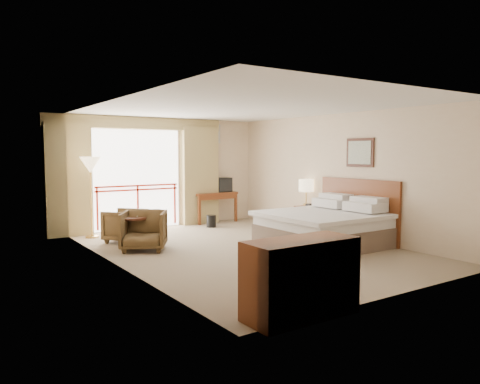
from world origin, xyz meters
TOP-DOWN VIEW (x-y plane):
  - floor at (0.00, 0.00)m, footprint 7.00×7.00m
  - ceiling at (0.00, 0.00)m, footprint 7.00×7.00m
  - wall_back at (0.00, 3.50)m, footprint 5.00×0.00m
  - wall_front at (0.00, -3.50)m, footprint 5.00×0.00m
  - wall_left at (-2.50, 0.00)m, footprint 0.00×7.00m
  - wall_right at (2.50, 0.00)m, footprint 0.00×7.00m
  - balcony_door at (-0.80, 3.48)m, footprint 2.40×0.00m
  - balcony_railing at (-0.80, 3.46)m, footprint 2.09×0.03m
  - curtain_left at (-2.45, 3.35)m, footprint 1.00×0.26m
  - curtain_right at (0.85, 3.35)m, footprint 1.00×0.26m
  - valance at (-0.80, 3.38)m, footprint 4.40×0.22m
  - hvac_vent at (1.30, 3.47)m, footprint 0.50×0.04m
  - bed at (1.50, -0.60)m, footprint 2.13×2.06m
  - headboard at (2.46, -0.60)m, footprint 0.06×2.10m
  - framed_art at (2.47, -0.60)m, footprint 0.04×0.72m
  - nightstand at (2.35, 0.85)m, footprint 0.42×0.50m
  - table_lamp at (2.35, 0.90)m, footprint 0.35×0.35m
  - phone at (2.30, 0.70)m, footprint 0.18×0.14m
  - desk at (1.28, 3.44)m, footprint 1.22×0.59m
  - tv at (1.58, 3.38)m, footprint 0.42×0.34m
  - coffee_maker at (0.93, 3.38)m, footprint 0.14×0.14m
  - cup at (1.08, 3.33)m, footprint 0.08×0.08m
  - wastebasket at (0.79, 2.66)m, footprint 0.31×0.31m
  - armchair_far at (-1.66, 1.99)m, footprint 1.05×1.05m
  - armchair_near at (-1.67, 0.98)m, footprint 1.12×1.13m
  - side_table at (-1.77, 1.30)m, footprint 0.55×0.55m
  - book at (-1.77, 1.30)m, footprint 0.28×0.30m
  - floor_lamp at (-2.09, 2.89)m, footprint 0.45×0.45m
  - dresser at (-1.60, -3.42)m, footprint 1.33×0.57m

SIDE VIEW (x-z plane):
  - floor at x=0.00m, z-range 0.00..0.00m
  - armchair_far at x=-1.66m, z-range -0.34..0.34m
  - armchair_near at x=-1.67m, z-range -0.38..0.38m
  - wastebasket at x=0.79m, z-range 0.00..0.30m
  - nightstand at x=2.35m, z-range 0.00..0.59m
  - bed at x=1.50m, z-range -0.11..0.86m
  - side_table at x=-1.77m, z-range 0.11..0.71m
  - dresser at x=-1.60m, z-range 0.00..0.89m
  - book at x=-1.77m, z-range 0.60..0.62m
  - desk at x=1.28m, z-range 0.22..1.02m
  - phone at x=2.30m, z-range 0.59..0.67m
  - headboard at x=2.46m, z-range 0.00..1.30m
  - balcony_railing at x=-0.80m, z-range 0.30..1.32m
  - cup at x=1.08m, z-range 0.79..0.90m
  - coffee_maker at x=0.93m, z-range 0.79..1.06m
  - tv at x=1.58m, z-range 0.79..1.18m
  - table_lamp at x=2.35m, z-range 0.76..1.38m
  - balcony_door at x=-0.80m, z-range 0.00..2.40m
  - curtain_left at x=-2.45m, z-range 0.00..2.50m
  - curtain_right at x=0.85m, z-range 0.00..2.50m
  - wall_left at x=-2.50m, z-range -2.15..4.85m
  - wall_right at x=2.50m, z-range -2.15..4.85m
  - wall_back at x=0.00m, z-range -1.15..3.85m
  - wall_front at x=0.00m, z-range -1.15..3.85m
  - floor_lamp at x=-2.09m, z-range 0.63..2.39m
  - framed_art at x=2.47m, z-range 1.55..2.15m
  - hvac_vent at x=1.30m, z-range 2.10..2.60m
  - valance at x=-0.80m, z-range 2.41..2.69m
  - ceiling at x=0.00m, z-range 2.70..2.70m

